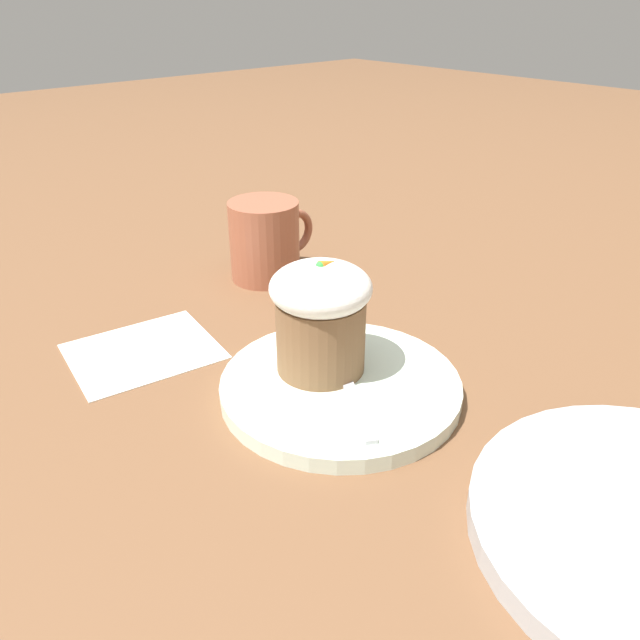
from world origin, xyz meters
name	(u,v)px	position (x,y,z in m)	size (l,w,h in m)	color
ground_plane	(340,393)	(0.00, 0.00, 0.00)	(4.00, 4.00, 0.00)	brown
dessert_plate	(340,386)	(0.00, 0.00, 0.01)	(0.21, 0.21, 0.01)	silver
carrot_cake	(320,315)	(0.00, 0.03, 0.07)	(0.09, 0.09, 0.10)	brown
spoon	(345,377)	(0.00, 0.00, 0.02)	(0.08, 0.12, 0.01)	#B7B7BC
coffee_cup	(266,240)	(0.11, 0.24, 0.05)	(0.12, 0.08, 0.10)	#9E563D
paper_napkin	(143,351)	(-0.10, 0.18, 0.00)	(0.15, 0.14, 0.00)	white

